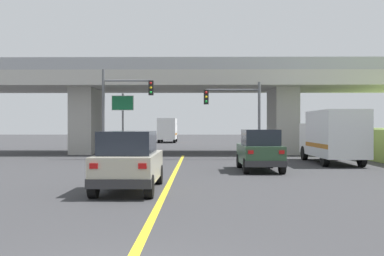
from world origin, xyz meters
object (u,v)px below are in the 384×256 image
highway_sign (123,109)px  semi_truck_distant (168,130)px  box_truck (333,136)px  traffic_signal_farside (120,102)px  suv_lead (129,161)px  traffic_signal_nearside (239,108)px  suv_crossing (260,150)px

highway_sign → semi_truck_distant: highway_sign is taller
box_truck → traffic_signal_farside: (-12.96, 3.32, 2.13)m
suv_lead → traffic_signal_farside: traffic_signal_farside is taller
suv_lead → highway_sign: highway_sign is taller
suv_lead → semi_truck_distant: 46.33m
box_truck → semi_truck_distant: size_ratio=1.01×
box_truck → suv_lead: bearing=-131.3°
suv_lead → traffic_signal_nearside: (5.03, 15.10, 2.33)m
suv_crossing → suv_lead: bearing=-127.5°
suv_crossing → highway_sign: (-8.76, 12.78, 2.45)m
traffic_signal_nearside → semi_truck_distant: size_ratio=0.73×
suv_lead → semi_truck_distant: size_ratio=0.67×
suv_crossing → semi_truck_distant: size_ratio=0.62×
traffic_signal_nearside → suv_crossing: bearing=-87.8°
suv_lead → traffic_signal_farside: 15.39m
traffic_signal_farside → semi_truck_distant: traffic_signal_farside is taller
suv_crossing → box_truck: size_ratio=0.62×
traffic_signal_farside → box_truck: bearing=-14.4°
suv_crossing → traffic_signal_nearside: 8.35m
traffic_signal_nearside → semi_truck_distant: bearing=102.2°
box_truck → semi_truck_distant: semi_truck_distant is taller
traffic_signal_farside → semi_truck_distant: size_ratio=0.85×
suv_lead → suv_crossing: same height
traffic_signal_nearside → box_truck: bearing=-34.6°
traffic_signal_nearside → highway_sign: size_ratio=1.09×
box_truck → traffic_signal_farside: size_ratio=1.20×
suv_lead → highway_sign: bearing=99.8°
traffic_signal_farside → highway_sign: 5.04m
traffic_signal_nearside → semi_truck_distant: 31.95m
suv_crossing → traffic_signal_farside: bearing=135.6°
semi_truck_distant → highway_sign: bearing=-93.7°
highway_sign → box_truck: bearing=-31.5°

